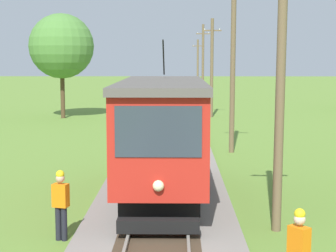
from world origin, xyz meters
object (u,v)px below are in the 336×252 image
second_worker (61,202)px  utility_pole_distant (203,63)px  red_tram (163,133)px  utility_pole_near_tram (281,69)px  tree_right_near (62,46)px  track_worker (299,250)px  utility_pole_horizon (198,66)px  utility_pole_mid (233,62)px  utility_pole_far (212,67)px

second_worker → utility_pole_distant: bearing=8.4°
red_tram → utility_pole_near_tram: (3.07, -3.06, 2.05)m
second_worker → tree_right_near: (-5.62, 27.98, 4.35)m
red_tram → track_worker: bearing=-69.4°
utility_pole_distant → utility_pole_horizon: utility_pole_distant is taller
utility_pole_mid → utility_pole_distant: bearing=90.0°
utility_pole_horizon → second_worker: 56.80m
utility_pole_mid → utility_pole_far: (0.00, 15.68, -0.52)m
tree_right_near → track_worker: bearing=-71.1°
red_tram → utility_pole_distant: bearing=85.5°
utility_pole_mid → second_worker: bearing=-113.1°
second_worker → utility_pole_horizon: bearing=10.1°
utility_pole_distant → utility_pole_near_tram: bearing=-90.0°
utility_pole_mid → track_worker: (-0.36, -16.30, -3.32)m
utility_pole_near_tram → utility_pole_distant: bearing=90.0°
tree_right_near → red_tram: bearing=-71.6°
utility_pole_distant → second_worker: utility_pole_distant is taller
utility_pole_near_tram → track_worker: 5.31m
utility_pole_far → track_worker: bearing=-90.6°
utility_pole_mid → utility_pole_horizon: utility_pole_mid is taller
utility_pole_horizon → utility_pole_distant: bearing=-90.0°
red_tram → utility_pole_near_tram: 4.79m
utility_pole_mid → utility_pole_distant: (0.00, 29.92, -0.32)m
utility_pole_far → tree_right_near: tree_right_near is taller
utility_pole_mid → tree_right_near: 18.77m
utility_pole_far → tree_right_near: (-11.13, -0.60, 1.55)m
utility_pole_horizon → tree_right_near: bearing=-111.3°
utility_pole_far → track_worker: (-0.36, -31.99, -2.81)m
utility_pole_near_tram → utility_pole_distant: size_ratio=1.07×
utility_pole_horizon → utility_pole_near_tram: bearing=-90.0°
utility_pole_near_tram → tree_right_near: utility_pole_near_tram is taller
utility_pole_distant → track_worker: utility_pole_distant is taller
tree_right_near → utility_pole_far: bearing=3.1°
red_tram → utility_pole_mid: utility_pole_mid is taller
utility_pole_far → tree_right_near: 11.25m
red_tram → utility_pole_mid: (3.07, 9.07, 2.11)m
red_tram → tree_right_near: tree_right_near is taller
utility_pole_distant → red_tram: bearing=-94.5°
red_tram → utility_pole_distant: (3.07, 38.99, 1.79)m
utility_pole_horizon → second_worker: utility_pole_horizon is taller
utility_pole_near_tram → utility_pole_horizon: (0.00, 55.71, -0.80)m
red_tram → track_worker: 7.82m
utility_pole_near_tram → second_worker: (-5.51, -0.77, -3.26)m
red_tram → utility_pole_horizon: 52.76m
utility_pole_far → utility_pole_distant: utility_pole_distant is taller
utility_pole_distant → track_worker: size_ratio=4.36×
utility_pole_horizon → tree_right_near: tree_right_near is taller
utility_pole_mid → utility_pole_far: bearing=90.0°
second_worker → tree_right_near: bearing=27.1°
utility_pole_far → utility_pole_distant: bearing=90.0°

